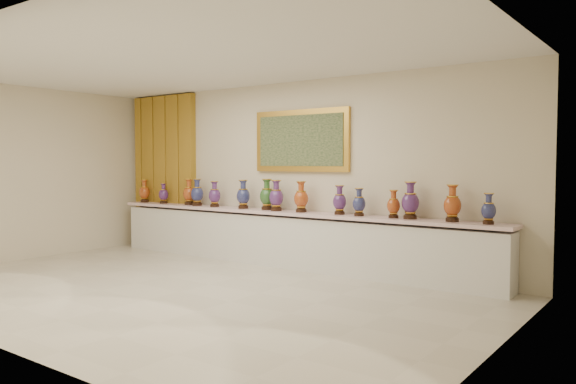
% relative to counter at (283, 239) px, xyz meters
% --- Properties ---
extents(ground, '(8.00, 8.00, 0.00)m').
position_rel_counter_xyz_m(ground, '(0.00, -2.27, -0.44)').
color(ground, beige).
rests_on(ground, ground).
extents(room, '(8.00, 8.00, 8.00)m').
position_rel_counter_xyz_m(room, '(-2.51, 0.17, 1.15)').
color(room, beige).
rests_on(room, ground).
extents(counter, '(7.28, 0.48, 0.90)m').
position_rel_counter_xyz_m(counter, '(0.00, 0.00, 0.00)').
color(counter, white).
rests_on(counter, ground).
extents(vase_0, '(0.27, 0.27, 0.45)m').
position_rel_counter_xyz_m(vase_0, '(-3.42, -0.02, 0.66)').
color(vase_0, black).
rests_on(vase_0, counter).
extents(vase_1, '(0.22, 0.22, 0.39)m').
position_rel_counter_xyz_m(vase_1, '(-2.84, -0.03, 0.64)').
color(vase_1, black).
rests_on(vase_1, counter).
extents(vase_2, '(0.25, 0.25, 0.48)m').
position_rel_counter_xyz_m(vase_2, '(-2.20, 0.02, 0.68)').
color(vase_2, black).
rests_on(vase_2, counter).
extents(vase_3, '(0.29, 0.29, 0.49)m').
position_rel_counter_xyz_m(vase_3, '(-1.92, -0.04, 0.68)').
color(vase_3, black).
rests_on(vase_3, counter).
extents(vase_4, '(0.24, 0.24, 0.45)m').
position_rel_counter_xyz_m(vase_4, '(-1.49, -0.04, 0.67)').
color(vase_4, black).
rests_on(vase_4, counter).
extents(vase_5, '(0.28, 0.28, 0.49)m').
position_rel_counter_xyz_m(vase_5, '(-0.82, -0.04, 0.68)').
color(vase_5, black).
rests_on(vase_5, counter).
extents(vase_6, '(0.27, 0.27, 0.51)m').
position_rel_counter_xyz_m(vase_6, '(-0.34, 0.01, 0.69)').
color(vase_6, black).
rests_on(vase_6, counter).
extents(vase_7, '(0.25, 0.25, 0.50)m').
position_rel_counter_xyz_m(vase_7, '(-0.10, -0.06, 0.69)').
color(vase_7, black).
rests_on(vase_7, counter).
extents(vase_8, '(0.28, 0.28, 0.49)m').
position_rel_counter_xyz_m(vase_8, '(0.37, -0.02, 0.68)').
color(vase_8, black).
rests_on(vase_8, counter).
extents(vase_9, '(0.22, 0.22, 0.44)m').
position_rel_counter_xyz_m(vase_9, '(1.06, 0.00, 0.66)').
color(vase_9, black).
rests_on(vase_9, counter).
extents(vase_10, '(0.24, 0.24, 0.41)m').
position_rel_counter_xyz_m(vase_10, '(1.42, -0.04, 0.65)').
color(vase_10, black).
rests_on(vase_10, counter).
extents(vase_11, '(0.23, 0.23, 0.40)m').
position_rel_counter_xyz_m(vase_11, '(1.95, -0.01, 0.64)').
color(vase_11, black).
rests_on(vase_11, counter).
extents(vase_12, '(0.30, 0.30, 0.52)m').
position_rel_counter_xyz_m(vase_12, '(2.20, 0.00, 0.70)').
color(vase_12, black).
rests_on(vase_12, counter).
extents(vase_13, '(0.23, 0.23, 0.49)m').
position_rel_counter_xyz_m(vase_13, '(2.80, -0.00, 0.69)').
color(vase_13, black).
rests_on(vase_13, counter).
extents(vase_14, '(0.21, 0.21, 0.40)m').
position_rel_counter_xyz_m(vase_14, '(3.28, -0.03, 0.64)').
color(vase_14, black).
rests_on(vase_14, counter).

